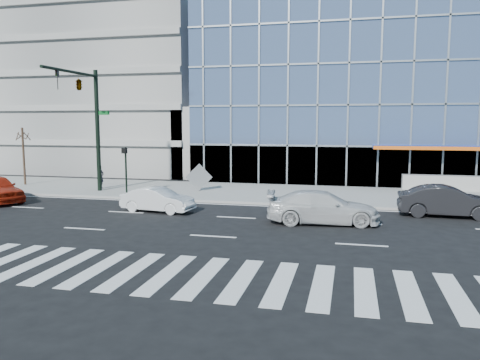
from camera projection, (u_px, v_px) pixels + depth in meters
The scene contains 14 objects.
ground at pixel (236, 218), 23.35m from camera, with size 160.00×160.00×0.00m, color black.
sidewalk at pixel (265, 193), 31.06m from camera, with size 120.00×8.00×0.15m, color gray.
theatre_building at pixel (445, 93), 44.32m from camera, with size 42.00×26.00×15.00m, color #6B82B3.
parking_garage at pixel (117, 75), 51.83m from camera, with size 24.00×24.00×20.00m, color gray.
ramp_block at pixel (219, 142), 41.74m from camera, with size 6.00×8.00×6.00m, color gray.
tower_backdrop at pixel (175, 27), 94.91m from camera, with size 14.00×14.00×48.00m, color gray.
traffic_signal at pixel (85, 100), 29.54m from camera, with size 1.14×5.74×8.00m.
ped_signal_post at pixel (125, 163), 29.81m from camera, with size 0.30×0.33×3.00m.
street_tree_near at pixel (23, 135), 34.27m from camera, with size 1.10×1.10×4.23m.
white_suv at pixel (323, 207), 21.96m from camera, with size 2.13×5.24×1.52m, color silver.
white_sedan at pixel (158, 200), 24.82m from camera, with size 1.37×3.92×1.29m, color silver.
dark_sedan at pixel (447, 201), 23.48m from camera, with size 1.65×4.75×1.56m, color black.
pedestrian at pixel (100, 177), 32.42m from camera, with size 0.60×0.39×1.64m, color black.
tilted_panel at pixel (199, 177), 31.42m from camera, with size 1.30×0.06×1.30m, color gray.
Camera 1 is at (5.51, -22.27, 4.71)m, focal length 35.00 mm.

